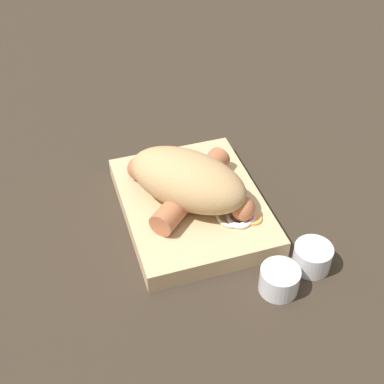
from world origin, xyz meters
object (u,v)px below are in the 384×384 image
(food_tray, at_px, (192,206))
(sausage, at_px, (189,188))
(condiment_cup_near, at_px, (279,281))
(condiment_cup_far, at_px, (312,258))
(bread_roll, at_px, (187,179))

(food_tray, relative_size, sausage, 1.53)
(condiment_cup_near, xyz_separation_m, condiment_cup_far, (-0.02, 0.05, 0.00))
(bread_roll, bearing_deg, condiment_cup_near, 22.39)
(food_tray, height_order, condiment_cup_near, condiment_cup_near)
(sausage, bearing_deg, condiment_cup_near, 21.16)
(condiment_cup_near, bearing_deg, sausage, -158.84)
(sausage, bearing_deg, condiment_cup_far, 39.51)
(food_tray, distance_m, sausage, 0.03)
(sausage, height_order, condiment_cup_near, sausage)
(food_tray, xyz_separation_m, condiment_cup_far, (0.12, 0.10, 0.00))
(food_tray, relative_size, condiment_cup_near, 4.86)
(food_tray, height_order, bread_roll, bread_roll)
(food_tray, bearing_deg, condiment_cup_far, 39.46)
(food_tray, xyz_separation_m, condiment_cup_near, (0.14, 0.05, 0.00))
(condiment_cup_far, bearing_deg, condiment_cup_near, -69.45)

